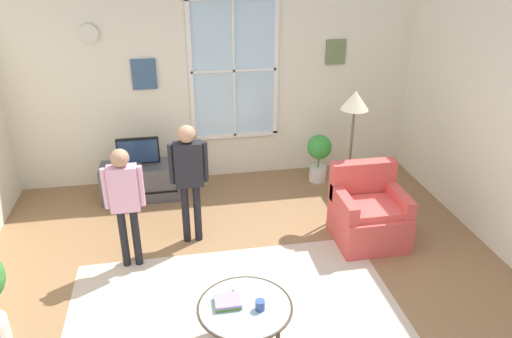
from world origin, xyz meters
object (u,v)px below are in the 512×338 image
object	(u,v)px
armchair	(368,214)
cup	(260,305)
coffee_table	(245,309)
potted_plant_by_window	(319,153)
book_stack	(228,302)
tv_stand	(142,181)
floor_lamp	(354,113)
television	(138,151)
remote_near_books	(231,297)
person_black_shirt	(189,171)
person_pink_shirt	(125,195)

from	to	relation	value
armchair	cup	distance (m)	2.14
coffee_table	potted_plant_by_window	bearing A→B (deg)	62.75
book_stack	tv_stand	bearing A→B (deg)	105.67
potted_plant_by_window	floor_lamp	bearing A→B (deg)	-86.47
television	cup	distance (m)	3.15
remote_near_books	person_black_shirt	world-z (taller)	person_black_shirt
tv_stand	coffee_table	size ratio (longest dim) A/B	1.32
armchair	remote_near_books	world-z (taller)	armchair
potted_plant_by_window	book_stack	bearing A→B (deg)	-119.65
remote_near_books	potted_plant_by_window	xyz separation A→B (m)	(1.63, 2.86, -0.05)
coffee_table	cup	distance (m)	0.15
coffee_table	potted_plant_by_window	xyz separation A→B (m)	(1.53, 2.98, -0.01)
person_pink_shirt	remote_near_books	bearing A→B (deg)	-54.67
tv_stand	armchair	world-z (taller)	armchair
armchair	remote_near_books	size ratio (longest dim) A/B	6.21
armchair	book_stack	world-z (taller)	armchair
cup	armchair	bearing A→B (deg)	43.92
person_black_shirt	potted_plant_by_window	size ratio (longest dim) A/B	2.03
armchair	floor_lamp	world-z (taller)	floor_lamp
armchair	cup	xyz separation A→B (m)	(-1.53, -1.48, 0.18)
television	person_black_shirt	size ratio (longest dim) A/B	0.38
tv_stand	cup	size ratio (longest dim) A/B	12.13
tv_stand	floor_lamp	world-z (taller)	floor_lamp
armchair	coffee_table	xyz separation A→B (m)	(-1.65, -1.42, 0.10)
coffee_table	person_pink_shirt	size ratio (longest dim) A/B	0.59
television	person_pink_shirt	size ratio (longest dim) A/B	0.40
armchair	floor_lamp	distance (m)	1.17
tv_stand	potted_plant_by_window	size ratio (longest dim) A/B	1.49
coffee_table	person_pink_shirt	world-z (taller)	person_pink_shirt
armchair	coffee_table	distance (m)	2.18
remote_near_books	floor_lamp	distance (m)	2.66
armchair	remote_near_books	bearing A→B (deg)	-143.37
remote_near_books	potted_plant_by_window	distance (m)	3.29
tv_stand	floor_lamp	size ratio (longest dim) A/B	0.64
book_stack	person_pink_shirt	bearing A→B (deg)	122.79
floor_lamp	cup	bearing A→B (deg)	-126.00
cup	potted_plant_by_window	xyz separation A→B (m)	(1.42, 3.04, -0.08)
tv_stand	television	world-z (taller)	television
armchair	remote_near_books	distance (m)	2.18
coffee_table	potted_plant_by_window	world-z (taller)	potted_plant_by_window
coffee_table	book_stack	size ratio (longest dim) A/B	3.66
remote_near_books	person_pink_shirt	bearing A→B (deg)	125.33
book_stack	person_pink_shirt	distance (m)	1.63
person_pink_shirt	floor_lamp	distance (m)	2.71
cup	person_black_shirt	distance (m)	1.90
television	potted_plant_by_window	size ratio (longest dim) A/B	0.78
television	potted_plant_by_window	bearing A→B (deg)	1.58
coffee_table	remote_near_books	distance (m)	0.16
remote_near_books	armchair	bearing A→B (deg)	36.63
book_stack	cup	size ratio (longest dim) A/B	2.52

